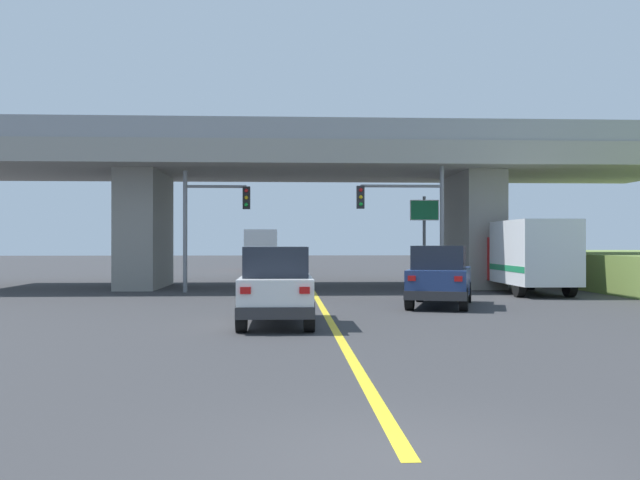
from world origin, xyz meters
TOP-DOWN VIEW (x-y plane):
  - ground at (0.00, 26.81)m, footprint 160.00×160.00m
  - overpass_bridge at (0.00, 26.81)m, footprint 35.44×9.39m
  - lane_divider_stripe at (0.00, 12.06)m, footprint 0.20×24.13m
  - suv_lead at (-1.44, 11.51)m, footprint 1.86×4.52m
  - suv_crossing at (3.93, 16.36)m, footprint 3.07×4.77m
  - box_truck at (8.84, 21.91)m, footprint 2.33×6.52m
  - traffic_signal_nearside at (4.16, 22.80)m, footprint 3.73×0.36m
  - traffic_signal_farside at (-4.48, 23.34)m, footprint 2.84×0.36m
  - highway_sign at (5.13, 25.00)m, footprint 1.33×0.17m
  - semi_truck_distant at (-2.96, 46.01)m, footprint 2.33×6.43m

SIDE VIEW (x-z plane):
  - ground at x=0.00m, z-range 0.00..0.00m
  - lane_divider_stripe at x=0.00m, z-range 0.00..0.01m
  - suv_lead at x=-1.44m, z-range 0.00..2.02m
  - suv_crossing at x=3.93m, z-range 0.00..2.02m
  - box_truck at x=8.84m, z-range 0.08..3.09m
  - semi_truck_distant at x=-2.96m, z-range 0.08..3.12m
  - highway_sign at x=5.13m, z-range 0.92..5.14m
  - traffic_signal_farside at x=-4.48m, z-range 0.69..5.86m
  - traffic_signal_nearside at x=4.16m, z-range 0.68..6.05m
  - overpass_bridge at x=0.00m, z-range 1.51..8.81m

